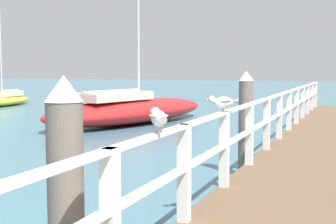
{
  "coord_description": "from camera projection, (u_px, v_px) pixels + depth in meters",
  "views": [
    {
      "loc": [
        0.29,
        0.98,
        2.13
      ],
      "look_at": [
        -2.2,
        7.1,
        1.52
      ],
      "focal_mm": 50.37,
      "sensor_mm": 36.0,
      "label": 1
    }
  ],
  "objects": [
    {
      "name": "dock_piling_far",
      "position": [
        246.0,
        123.0,
        9.26
      ],
      "size": [
        0.29,
        0.29,
        2.08
      ],
      "color": "#6B6056",
      "rests_on": "ground_plane"
    },
    {
      "name": "seagull_background",
      "position": [
        223.0,
        102.0,
        6.27
      ],
      "size": [
        0.38,
        0.36,
        0.21
      ],
      "rotation": [
        0.0,
        0.0,
        2.33
      ],
      "color": "white",
      "rests_on": "pier_railing"
    },
    {
      "name": "pier_railing",
      "position": [
        274.0,
        114.0,
        10.02
      ],
      "size": [
        0.12,
        20.67,
        1.04
      ],
      "color": "silver",
      "rests_on": "pier_deck"
    },
    {
      "name": "seagull_foreground",
      "position": [
        159.0,
        117.0,
        4.26
      ],
      "size": [
        0.31,
        0.42,
        0.21
      ],
      "rotation": [
        0.0,
        0.0,
        0.6
      ],
      "color": "white",
      "rests_on": "pier_railing"
    },
    {
      "name": "boat_2",
      "position": [
        5.0,
        100.0,
        26.71
      ],
      "size": [
        2.06,
        4.9,
        6.37
      ],
      "rotation": [
        0.0,
        0.0,
        3.29
      ],
      "color": "gold",
      "rests_on": "ground_plane"
    },
    {
      "name": "dock_piling_near",
      "position": [
        66.0,
        210.0,
        3.61
      ],
      "size": [
        0.29,
        0.29,
        2.08
      ],
      "color": "#6B6056",
      "rests_on": "ground_plane"
    },
    {
      "name": "boat_3",
      "position": [
        131.0,
        109.0,
        18.14
      ],
      "size": [
        4.67,
        8.76,
        11.38
      ],
      "rotation": [
        0.0,
        0.0,
        -0.27
      ],
      "color": "red",
      "rests_on": "ground_plane"
    }
  ]
}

